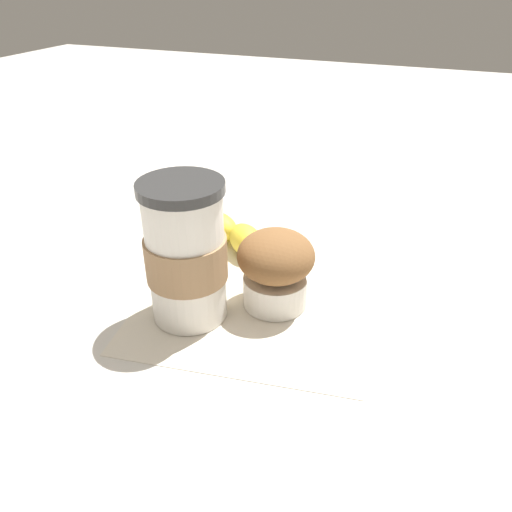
{
  "coord_description": "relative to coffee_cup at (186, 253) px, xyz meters",
  "views": [
    {
      "loc": [
        -0.42,
        -0.17,
        0.32
      ],
      "look_at": [
        0.0,
        0.0,
        0.06
      ],
      "focal_mm": 35.0,
      "sensor_mm": 36.0,
      "label": 1
    }
  ],
  "objects": [
    {
      "name": "banana",
      "position": [
        0.14,
        0.02,
        -0.05
      ],
      "size": [
        0.12,
        0.2,
        0.04
      ],
      "color": "yellow",
      "rests_on": "paper_napkin"
    },
    {
      "name": "coffee_cup",
      "position": [
        0.0,
        0.0,
        0.0
      ],
      "size": [
        0.08,
        0.08,
        0.15
      ],
      "color": "silver",
      "rests_on": "paper_napkin"
    },
    {
      "name": "muffin",
      "position": [
        0.05,
        -0.08,
        -0.03
      ],
      "size": [
        0.08,
        0.08,
        0.09
      ],
      "color": "white",
      "rests_on": "paper_napkin"
    },
    {
      "name": "ground_plane",
      "position": [
        0.05,
        -0.05,
        -0.07
      ],
      "size": [
        3.0,
        3.0,
        0.0
      ],
      "primitive_type": "plane",
      "color": "beige"
    },
    {
      "name": "paper_napkin",
      "position": [
        0.05,
        -0.05,
        -0.07
      ],
      "size": [
        0.28,
        0.28,
        0.0
      ],
      "primitive_type": "cube",
      "rotation": [
        0.0,
        0.0,
        0.15
      ],
      "color": "beige",
      "rests_on": "ground_plane"
    }
  ]
}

